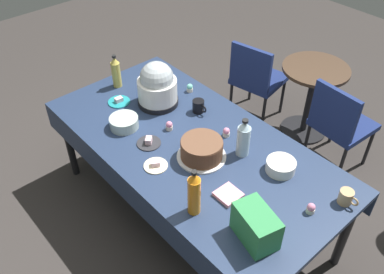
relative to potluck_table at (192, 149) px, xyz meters
The scene contains 24 objects.
ground 0.69m from the potluck_table, ahead, with size 9.00×9.00×0.00m, color #383330.
potluck_table is the anchor object (origin of this frame).
frosted_layer_cake 0.21m from the potluck_table, 18.46° to the right, with size 0.33×0.33×0.14m.
slow_cooker 0.58m from the potluck_table, 167.91° to the left, with size 0.31×0.31×0.35m.
glass_salad_bowl 0.53m from the potluck_table, 151.05° to the right, with size 0.21×0.21×0.08m, color #B2C6BC.
ceramic_snack_bowl 0.63m from the potluck_table, 22.77° to the left, with size 0.19×0.19×0.08m, color silver.
dessert_plate_teal 0.74m from the potluck_table, behind, with size 0.17×0.17×0.04m.
dessert_plate_cream 0.34m from the potluck_table, 86.80° to the right, with size 0.16×0.16×0.04m.
dessert_plate_charcoal 0.31m from the potluck_table, 129.46° to the right, with size 0.17×0.17×0.05m.
cupcake_lemon 0.92m from the potluck_table, ahead, with size 0.05×0.05×0.07m.
cupcake_berry 0.24m from the potluck_table, behind, with size 0.05×0.05×0.07m.
cupcake_rose 1.01m from the potluck_table, 158.13° to the left, with size 0.05×0.05×0.07m.
cupcake_vanilla 0.27m from the potluck_table, 65.37° to the left, with size 0.05×0.05×0.07m.
cupcake_cocoa 0.63m from the potluck_table, 140.10° to the left, with size 0.05×0.05×0.07m.
soda_bottle_ginger_ale 0.95m from the potluck_table, behind, with size 0.07×0.07×0.28m.
soda_bottle_water 0.40m from the potluck_table, 30.44° to the left, with size 0.09×0.09×0.28m.
soda_bottle_orange_juice 0.64m from the potluck_table, 40.42° to the right, with size 0.08×0.08×0.32m.
coffee_mug_tan 1.06m from the potluck_table, 17.66° to the left, with size 0.12×0.08×0.09m.
coffee_mug_black 0.38m from the potluck_table, 130.62° to the left, with size 0.13×0.09×0.10m.
soda_carton 0.87m from the potluck_table, 18.21° to the right, with size 0.26×0.16×0.20m, color #338C4C.
paper_napkin_stack 0.54m from the potluck_table, 17.51° to the right, with size 0.14×0.14×0.02m, color pink.
maroon_chair_left 1.41m from the potluck_table, 112.51° to the left, with size 0.51×0.51×0.85m.
maroon_chair_right 1.37m from the potluck_table, 73.04° to the left, with size 0.47×0.47×0.85m.
round_cafe_table 1.53m from the potluck_table, 91.89° to the left, with size 0.60×0.60×0.72m.
Camera 1 is at (1.62, -1.43, 2.64)m, focal length 38.96 mm.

